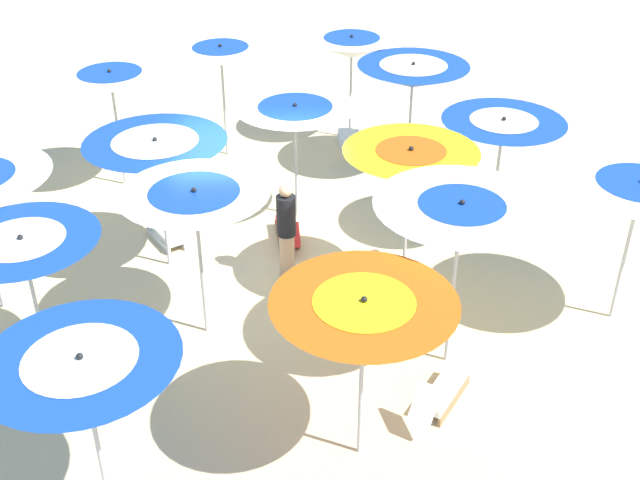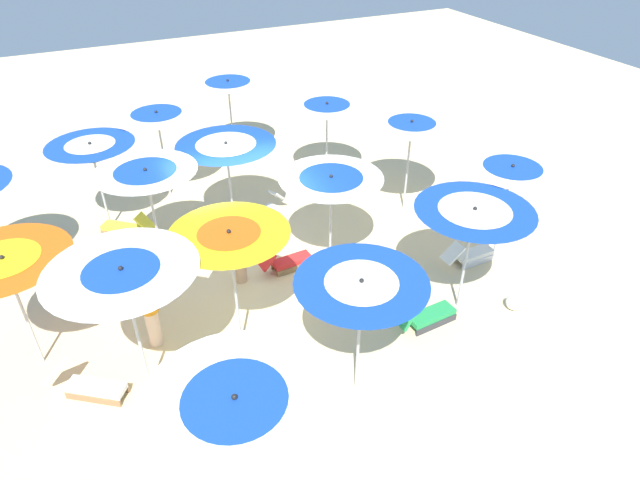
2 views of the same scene
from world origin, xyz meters
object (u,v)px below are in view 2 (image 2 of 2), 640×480
at_px(lounger_1, 470,254).
at_px(beach_umbrella_3, 228,87).
at_px(beach_umbrella_7, 157,120).
at_px(beach_umbrella_10, 147,179).
at_px(beach_umbrella_5, 331,185).
at_px(beach_umbrella_9, 230,242).
at_px(beach_umbrella_13, 124,281).
at_px(lounger_2, 89,386).
at_px(beach_ball, 514,302).
at_px(beach_umbrella_12, 236,411).
at_px(beachgoer_1, 238,247).
at_px(lounger_5, 264,212).
at_px(beach_umbrella_8, 361,293).
at_px(beach_umbrella_0, 511,176).
at_px(lounger_3, 126,227).
at_px(beach_umbrella_1, 411,129).
at_px(beach_umbrella_2, 327,110).
at_px(beach_umbrella_6, 227,152).
at_px(lounger_0, 427,315).
at_px(lounger_4, 288,261).
at_px(beach_umbrella_4, 473,220).
at_px(beach_umbrella_14, 6,268).
at_px(beachgoer_0, 149,307).
at_px(beach_umbrella_11, 92,153).

bearing_deg(lounger_1, beach_umbrella_3, 111.32).
relative_size(beach_umbrella_7, beach_umbrella_10, 0.98).
distance_m(beach_umbrella_5, beach_umbrella_9, 2.95).
bearing_deg(beach_umbrella_9, beach_umbrella_13, 100.87).
xyz_separation_m(lounger_2, beach_ball, (-1.31, -7.67, -0.05)).
xyz_separation_m(beach_umbrella_12, beachgoer_1, (4.75, -1.50, -1.17)).
relative_size(beach_umbrella_9, beach_ball, 7.77).
distance_m(beach_umbrella_3, beach_umbrella_13, 8.72).
xyz_separation_m(beach_umbrella_7, lounger_5, (-2.26, -1.80, -1.85)).
distance_m(beach_umbrella_8, beach_umbrella_9, 2.26).
bearing_deg(lounger_1, beach_umbrella_0, -10.29).
height_order(lounger_1, lounger_3, lounger_3).
height_order(beach_umbrella_10, lounger_1, beach_umbrella_10).
bearing_deg(lounger_3, lounger_5, -152.49).
relative_size(beach_umbrella_0, beach_umbrella_13, 0.91).
xyz_separation_m(beach_umbrella_1, beach_umbrella_2, (1.96, 1.22, -0.03)).
bearing_deg(beach_umbrella_6, lounger_0, -154.45).
relative_size(beach_umbrella_5, lounger_4, 1.85).
bearing_deg(beach_umbrella_6, lounger_1, -129.21).
xyz_separation_m(beach_umbrella_0, beach_umbrella_7, (5.96, 5.80, 0.03)).
xyz_separation_m(beach_umbrella_7, lounger_3, (-1.56, 1.35, -1.84)).
relative_size(beach_umbrella_10, lounger_5, 1.85).
bearing_deg(beach_umbrella_10, beach_umbrella_9, -165.93).
height_order(beach_umbrella_4, beach_umbrella_12, beach_umbrella_12).
distance_m(lounger_5, beach_ball, 6.11).
bearing_deg(beach_umbrella_7, beach_umbrella_6, -157.71).
height_order(beach_umbrella_6, lounger_1, beach_umbrella_6).
relative_size(beach_umbrella_13, lounger_0, 2.01).
bearing_deg(lounger_2, beach_umbrella_6, 81.51).
bearing_deg(beach_umbrella_4, beach_umbrella_14, 75.64).
bearing_deg(beachgoer_0, beach_umbrella_5, -2.27).
height_order(beach_umbrella_5, beachgoer_0, beach_umbrella_5).
xyz_separation_m(beach_umbrella_0, beach_umbrella_9, (-0.15, 5.88, 0.21)).
relative_size(beach_umbrella_4, beach_ball, 7.10).
bearing_deg(beach_umbrella_9, beach_umbrella_5, -59.39).
relative_size(lounger_2, lounger_4, 1.07).
height_order(beach_umbrella_5, beach_umbrella_8, beach_umbrella_8).
relative_size(beach_umbrella_5, beach_umbrella_8, 0.95).
distance_m(beach_umbrella_6, beach_umbrella_11, 2.98).
distance_m(beach_umbrella_14, beachgoer_1, 4.09).
bearing_deg(beach_umbrella_2, lounger_4, 141.94).
relative_size(lounger_4, beachgoer_1, 0.72).
relative_size(beach_umbrella_8, lounger_2, 1.81).
relative_size(beach_umbrella_2, beach_umbrella_13, 0.93).
relative_size(beach_umbrella_8, beach_ball, 7.15).
bearing_deg(lounger_0, beach_umbrella_11, 124.99).
bearing_deg(beach_umbrella_2, beach_umbrella_7, 71.33).
height_order(beach_umbrella_3, beachgoer_0, beach_umbrella_3).
relative_size(beach_umbrella_14, lounger_1, 1.79).
xyz_separation_m(beach_umbrella_0, beach_ball, (-1.50, 0.78, -1.86)).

